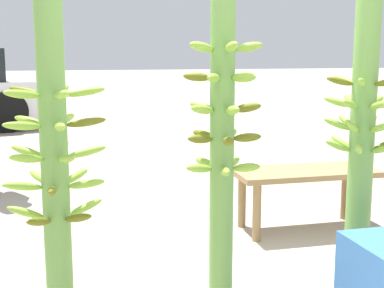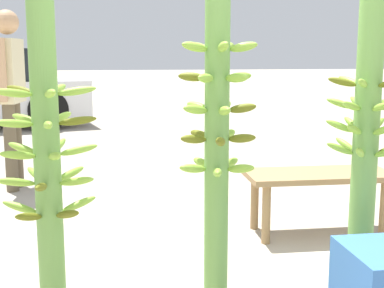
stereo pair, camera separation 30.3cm
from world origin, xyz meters
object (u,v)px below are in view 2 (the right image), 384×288
at_px(banana_stalk_right, 366,133).
at_px(market_bench, 319,182).
at_px(banana_stalk_center, 217,133).
at_px(banana_stalk_left, 47,163).
at_px(vendor_person, 10,83).

distance_m(banana_stalk_right, market_bench, 1.05).
bearing_deg(banana_stalk_center, banana_stalk_right, 0.73).
xyz_separation_m(banana_stalk_left, banana_stalk_right, (1.66, 0.09, 0.09)).
distance_m(banana_stalk_left, banana_stalk_right, 1.67).
bearing_deg(vendor_person, banana_stalk_right, 47.73).
xyz_separation_m(banana_stalk_left, market_bench, (1.78, 1.01, -0.40)).
bearing_deg(market_bench, banana_stalk_center, -134.57).
relative_size(banana_stalk_center, vendor_person, 1.02).
height_order(banana_stalk_left, vendor_person, vendor_person).
relative_size(vendor_person, market_bench, 1.61).
height_order(banana_stalk_left, market_bench, banana_stalk_left).
bearing_deg(market_bench, banana_stalk_right, -96.46).
bearing_deg(banana_stalk_center, banana_stalk_left, -174.50).
bearing_deg(market_bench, banana_stalk_left, -149.64).
distance_m(banana_stalk_center, market_bench, 1.42).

